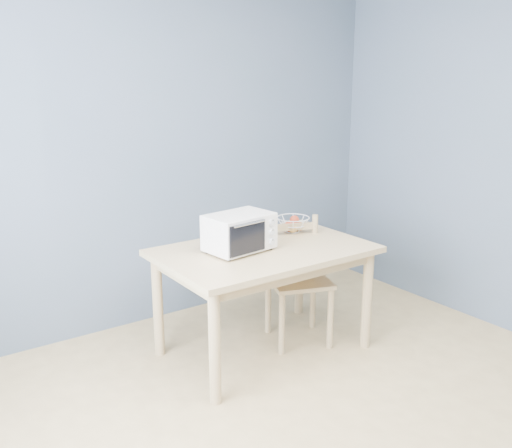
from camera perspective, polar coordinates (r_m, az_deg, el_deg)
room at (r=2.55m, az=12.62°, el=1.25°), size 4.01×4.51×2.61m
dining_table at (r=3.85m, az=0.81°, el=-3.87°), size 1.40×0.90×0.75m
toaster_oven at (r=3.71m, az=-1.87°, el=-0.83°), size 0.46×0.36×0.25m
fruit_basket at (r=4.20m, az=3.71°, el=-0.02°), size 0.27×0.27×0.12m
dining_chair at (r=4.12m, az=4.11°, el=-5.74°), size 0.53×0.53×0.89m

